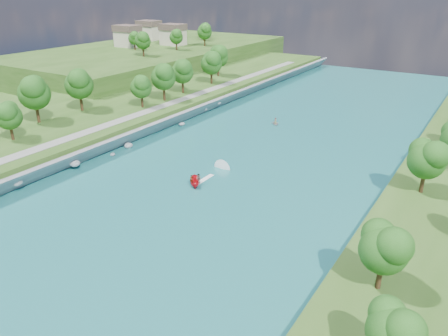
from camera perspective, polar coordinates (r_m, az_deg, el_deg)
The scene contains 11 objects.
ground at distance 68.32m, azimuth -8.21°, elevation -6.05°, with size 260.00×260.00×0.00m, color #2D5119.
river_water at distance 82.78m, azimuth 0.69°, elevation -0.37°, with size 55.00×240.00×0.10m, color #1B6665.
berm_west at distance 114.98m, azimuth -21.14°, elevation 5.75°, with size 45.00×240.00×3.50m, color #2D5119.
ridge_west at distance 187.82m, azimuth -9.03°, elevation 14.08°, with size 60.00×120.00×9.00m, color #2D5119.
riprap_bank at distance 96.54m, azimuth -12.85°, elevation 3.63°, with size 3.87×236.00×4.05m.
riverside_path at distance 101.37m, azimuth -15.20°, elevation 5.38°, with size 3.00×200.00×0.10m, color gray.
ridge_houses at distance 194.48m, azimuth -9.63°, elevation 16.97°, with size 29.50×29.50×8.40m.
trees_west at distance 98.54m, azimuth -24.33°, elevation 7.19°, with size 19.14×151.62×13.18m.
trees_ridge at distance 181.00m, azimuth -5.90°, elevation 16.83°, with size 21.66×60.35×10.51m.
motorboat at distance 77.93m, azimuth -3.09°, elevation -1.39°, with size 3.60×18.80×2.11m.
raft at distance 110.93m, azimuth 6.73°, elevation 5.88°, with size 3.48×3.66×1.72m.
Camera 1 is at (39.78, -44.69, 32.98)m, focal length 35.00 mm.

